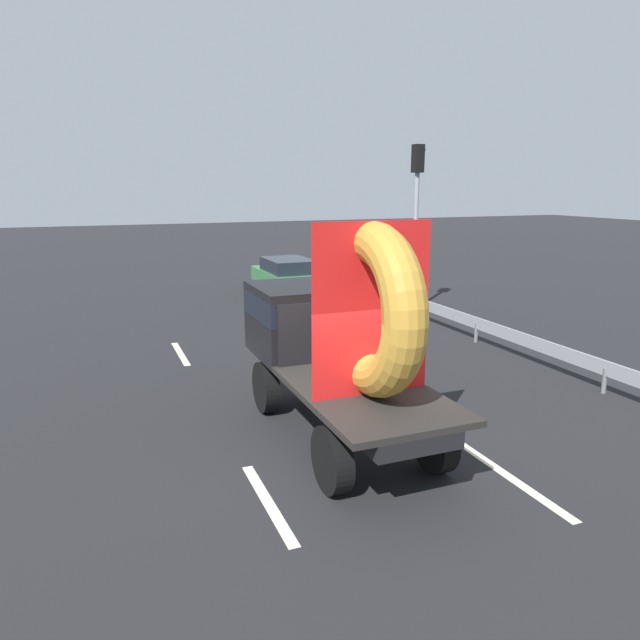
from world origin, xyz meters
name	(u,v)px	position (x,y,z in m)	size (l,w,h in m)	color
ground_plane	(359,457)	(0.00, 0.00, 0.00)	(120.00, 120.00, 0.00)	black
flatbed_truck	(333,333)	(0.02, 1.16, 1.80)	(2.02, 5.21, 3.80)	black
distant_sedan	(288,275)	(3.61, 14.29, 0.76)	(1.86, 4.33, 1.41)	black
traffic_light	(416,204)	(6.53, 9.40, 3.66)	(0.42, 0.36, 5.58)	gray
guardrail	(532,343)	(6.08, 2.99, 0.53)	(0.10, 17.65, 0.71)	gray
lane_dash_left_near	(268,502)	(-1.78, -0.79, 0.00)	(2.26, 0.16, 0.01)	beige
lane_dash_left_far	(180,354)	(-1.78, 7.09, 0.00)	(2.25, 0.16, 0.01)	beige
lane_dash_right_near	(508,476)	(1.82, -1.42, 0.00)	(2.73, 0.16, 0.01)	beige
lane_dash_right_far	(313,343)	(1.82, 6.76, 0.00)	(2.77, 0.16, 0.01)	beige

